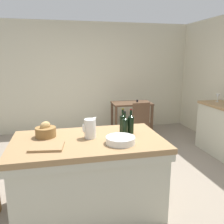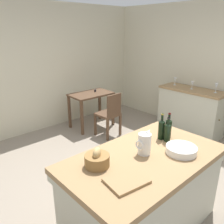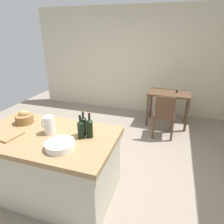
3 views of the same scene
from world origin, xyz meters
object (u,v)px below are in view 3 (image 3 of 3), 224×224
(writing_desk, at_px, (169,98))
(wine_bottle_dark, at_px, (90,128))
(pitcher, at_px, (49,125))
(wine_bottle_green, at_px, (81,129))
(wash_bowl, at_px, (60,145))
(bread_basket, at_px, (24,118))
(cutting_board, at_px, (6,134))
(wine_bottle_amber, at_px, (84,125))
(wooden_chair, at_px, (164,115))
(island_table, at_px, (50,162))

(writing_desk, relative_size, wine_bottle_dark, 3.07)
(pitcher, distance_m, wine_bottle_green, 0.41)
(writing_desk, height_order, pitcher, pitcher)
(wash_bowl, bearing_deg, bread_basket, 153.44)
(pitcher, relative_size, cutting_board, 0.80)
(pitcher, height_order, wine_bottle_amber, wine_bottle_amber)
(wine_bottle_dark, xyz_separation_m, wine_bottle_green, (-0.09, -0.05, -0.01))
(wooden_chair, bearing_deg, bread_basket, -134.47)
(wooden_chair, relative_size, wine_bottle_dark, 3.01)
(island_table, bearing_deg, writing_desk, 63.13)
(cutting_board, height_order, wine_bottle_green, wine_bottle_green)
(writing_desk, distance_m, wine_bottle_amber, 2.66)
(wine_bottle_dark, xyz_separation_m, wine_bottle_amber, (-0.09, 0.03, 0.00))
(wash_bowl, xyz_separation_m, wine_bottle_green, (0.12, 0.26, 0.08))
(wash_bowl, xyz_separation_m, wine_bottle_dark, (0.21, 0.31, 0.08))
(writing_desk, bearing_deg, cutting_board, -122.34)
(bread_basket, relative_size, wine_bottle_amber, 0.76)
(wine_bottle_amber, relative_size, wine_bottle_green, 1.08)
(writing_desk, height_order, cutting_board, cutting_board)
(pitcher, height_order, wash_bowl, pitcher)
(wooden_chair, relative_size, wash_bowl, 2.89)
(cutting_board, bearing_deg, wine_bottle_amber, 18.94)
(wooden_chair, bearing_deg, wine_bottle_green, -113.81)
(island_table, xyz_separation_m, wooden_chair, (1.28, 1.96, 0.02))
(wooden_chair, height_order, wine_bottle_amber, wine_bottle_amber)
(writing_desk, bearing_deg, island_table, -116.87)
(island_table, height_order, pitcher, pitcher)
(wooden_chair, distance_m, wine_bottle_green, 2.15)
(writing_desk, relative_size, cutting_board, 2.80)
(wine_bottle_amber, bearing_deg, island_table, -163.10)
(cutting_board, distance_m, wine_bottle_amber, 0.93)
(wooden_chair, xyz_separation_m, wine_bottle_dark, (-0.75, -1.86, 0.51))
(cutting_board, height_order, wine_bottle_amber, wine_bottle_amber)
(wine_bottle_green, bearing_deg, cutting_board, -166.06)
(island_table, height_order, writing_desk, island_table)
(wash_bowl, relative_size, wine_bottle_green, 1.10)
(bread_basket, bearing_deg, wine_bottle_green, -8.54)
(wine_bottle_dark, bearing_deg, wooden_chair, 67.95)
(island_table, bearing_deg, wine_bottle_dark, 10.86)
(island_table, relative_size, pitcher, 6.42)
(writing_desk, distance_m, wine_bottle_green, 2.74)
(wooden_chair, relative_size, cutting_board, 2.75)
(pitcher, distance_m, wine_bottle_dark, 0.50)
(wine_bottle_dark, bearing_deg, wine_bottle_green, -150.42)
(wine_bottle_green, bearing_deg, wash_bowl, -114.44)
(pitcher, bearing_deg, island_table, -125.90)
(writing_desk, distance_m, bread_basket, 3.03)
(island_table, xyz_separation_m, wine_bottle_amber, (0.43, 0.13, 0.53))
(cutting_board, bearing_deg, wine_bottle_green, 13.94)
(bread_basket, height_order, cutting_board, bread_basket)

